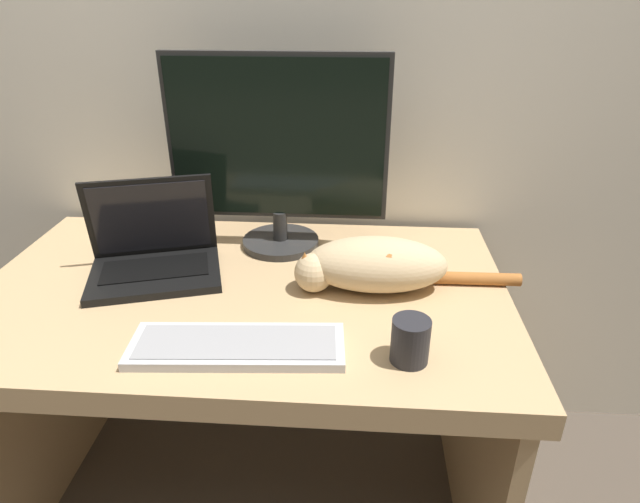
{
  "coord_description": "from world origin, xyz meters",
  "views": [
    {
      "loc": [
        0.27,
        -0.73,
        1.41
      ],
      "look_at": [
        0.2,
        0.36,
        0.86
      ],
      "focal_mm": 30.0,
      "sensor_mm": 36.0,
      "label": 1
    }
  ],
  "objects": [
    {
      "name": "wall_back",
      "position": [
        0.0,
        0.86,
        1.3
      ],
      "size": [
        6.4,
        0.06,
        2.6
      ],
      "color": "silver",
      "rests_on": "ground_plane"
    },
    {
      "name": "desk",
      "position": [
        0.0,
        0.4,
        0.58
      ],
      "size": [
        1.31,
        0.8,
        0.74
      ],
      "color": "tan",
      "rests_on": "ground_plane"
    },
    {
      "name": "monitor",
      "position": [
        0.06,
        0.64,
        1.01
      ],
      "size": [
        0.59,
        0.22,
        0.53
      ],
      "color": "#282828",
      "rests_on": "desk"
    },
    {
      "name": "laptop",
      "position": [
        -0.24,
        0.46,
        0.79
      ],
      "size": [
        0.37,
        0.31,
        0.24
      ],
      "rotation": [
        0.0,
        0.0,
        0.29
      ],
      "color": "black",
      "rests_on": "desk"
    },
    {
      "name": "external_keyboard",
      "position": [
        0.04,
        0.14,
        0.75
      ],
      "size": [
        0.45,
        0.17,
        0.02
      ],
      "rotation": [
        0.0,
        0.0,
        0.07
      ],
      "color": "#BCBCC1",
      "rests_on": "desk"
    },
    {
      "name": "cat",
      "position": [
        0.32,
        0.42,
        0.81
      ],
      "size": [
        0.56,
        0.17,
        0.13
      ],
      "rotation": [
        0.0,
        0.0,
        0.01
      ],
      "color": "#D1B284",
      "rests_on": "desk"
    },
    {
      "name": "coffee_mug",
      "position": [
        0.39,
        0.14,
        0.79
      ],
      "size": [
        0.08,
        0.08,
        0.09
      ],
      "color": "#232328",
      "rests_on": "desk"
    }
  ]
}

